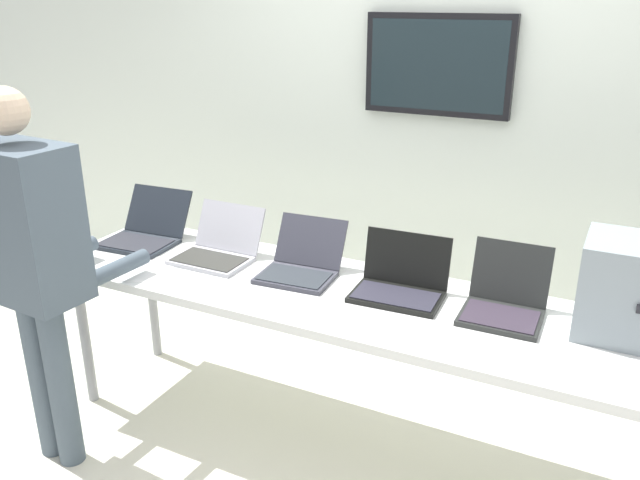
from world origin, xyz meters
TOP-DOWN VIEW (x-y plane):
  - ground at (0.00, 0.00)m, footprint 8.00×8.00m
  - back_wall at (0.00, 1.13)m, footprint 8.00×0.11m
  - workbench at (0.00, 0.00)m, footprint 2.76×0.70m
  - laptop_station_0 at (-1.15, 0.10)m, footprint 0.38×0.40m
  - laptop_station_1 at (-0.69, 0.08)m, footprint 0.35×0.34m
  - laptop_station_2 at (-0.25, 0.09)m, footprint 0.35×0.38m
  - laptop_station_3 at (0.22, 0.09)m, footprint 0.38×0.30m
  - laptop_station_4 at (0.64, 0.11)m, footprint 0.31×0.33m
  - person at (-1.09, -0.62)m, footprint 0.46×0.61m
  - paper_sheet at (-0.90, -0.17)m, footprint 0.29×0.35m

SIDE VIEW (x-z plane):
  - ground at x=0.00m, z-range -0.04..0.00m
  - workbench at x=0.00m, z-range 0.33..1.10m
  - paper_sheet at x=-0.90m, z-range 0.77..0.77m
  - laptop_station_2 at x=-0.25m, z-range 0.71..0.94m
  - laptop_station_1 at x=-0.69m, z-range 0.71..0.94m
  - laptop_station_0 at x=-1.15m, z-range 0.71..0.95m
  - laptop_station_3 at x=0.22m, z-range 0.71..0.95m
  - laptop_station_4 at x=0.64m, z-range 0.70..0.96m
  - person at x=-1.09m, z-range 0.17..1.81m
  - back_wall at x=0.00m, z-range 0.01..2.59m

